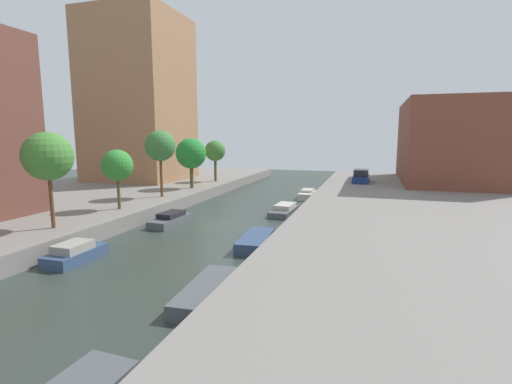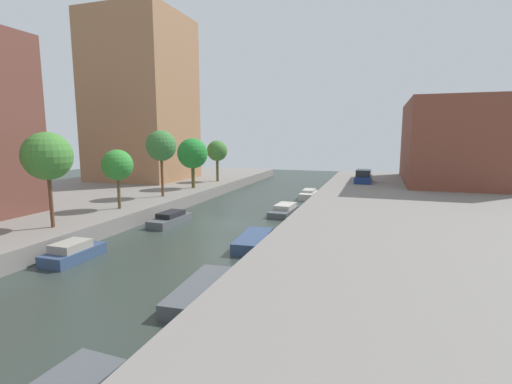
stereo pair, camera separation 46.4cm
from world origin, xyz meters
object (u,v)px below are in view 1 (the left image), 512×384
(moored_boat_right_1, at_px, (208,291))
(street_tree_2, at_px, (117,165))
(low_block_right, at_px, (451,142))
(street_tree_1, at_px, (48,157))
(apartment_tower_far, at_px, (139,99))
(moored_boat_left_1, at_px, (75,253))
(moored_boat_right_2, at_px, (256,241))
(street_tree_3, at_px, (160,146))
(street_tree_5, at_px, (215,151))
(street_tree_4, at_px, (191,154))
(moored_boat_right_3, at_px, (284,210))
(moored_boat_left_2, at_px, (171,219))
(moored_boat_right_4, at_px, (307,194))
(parked_car, at_px, (361,177))

(moored_boat_right_1, bearing_deg, street_tree_2, 139.56)
(low_block_right, relative_size, street_tree_1, 3.00)
(apartment_tower_far, distance_m, moored_boat_right_1, 34.09)
(moored_boat_left_1, xyz_separation_m, moored_boat_right_2, (7.69, 4.95, -0.09))
(street_tree_3, bearing_deg, moored_boat_right_2, -36.86)
(apartment_tower_far, height_order, street_tree_5, apartment_tower_far)
(low_block_right, height_order, street_tree_3, low_block_right)
(street_tree_1, bearing_deg, street_tree_4, 90.00)
(apartment_tower_far, bearing_deg, moored_boat_right_3, -27.05)
(moored_boat_left_2, bearing_deg, moored_boat_left_1, -94.04)
(street_tree_2, height_order, moored_boat_right_4, street_tree_2)
(street_tree_3, xyz_separation_m, moored_boat_left_1, (3.08, -13.03, -4.82))
(low_block_right, relative_size, moored_boat_right_3, 3.92)
(street_tree_3, height_order, moored_boat_left_1, street_tree_3)
(low_block_right, bearing_deg, moored_boat_right_4, -146.03)
(low_block_right, bearing_deg, moored_boat_left_2, -132.64)
(apartment_tower_far, bearing_deg, street_tree_2, -60.72)
(moored_boat_left_1, bearing_deg, apartment_tower_far, 117.19)
(apartment_tower_far, distance_m, moored_boat_left_2, 22.47)
(moored_boat_left_1, bearing_deg, street_tree_4, 99.46)
(street_tree_1, xyz_separation_m, moored_boat_right_4, (10.82, 19.86, -4.56))
(apartment_tower_far, relative_size, parked_car, 4.52)
(moored_boat_right_1, bearing_deg, parked_car, 81.19)
(moored_boat_right_2, bearing_deg, parked_car, 78.03)
(street_tree_2, distance_m, moored_boat_right_4, 18.20)
(apartment_tower_far, height_order, street_tree_3, apartment_tower_far)
(low_block_right, distance_m, street_tree_2, 34.36)
(street_tree_5, bearing_deg, street_tree_1, -90.00)
(street_tree_3, bearing_deg, street_tree_2, -90.00)
(street_tree_2, bearing_deg, apartment_tower_far, 119.28)
(street_tree_5, height_order, moored_boat_right_3, street_tree_5)
(apartment_tower_far, relative_size, moored_boat_left_2, 4.95)
(moored_boat_right_4, bearing_deg, street_tree_5, 166.21)
(street_tree_4, height_order, moored_boat_left_2, street_tree_4)
(low_block_right, distance_m, moored_boat_right_3, 23.18)
(street_tree_5, bearing_deg, moored_boat_left_2, -77.32)
(apartment_tower_far, bearing_deg, moored_boat_left_2, -50.82)
(street_tree_4, relative_size, moored_boat_left_2, 1.30)
(street_tree_1, relative_size, street_tree_5, 1.16)
(street_tree_5, distance_m, moored_boat_left_2, 17.12)
(street_tree_2, bearing_deg, moored_boat_left_1, -67.61)
(street_tree_1, xyz_separation_m, street_tree_3, (0.00, 11.23, 0.27))
(street_tree_5, relative_size, moored_boat_right_3, 1.13)
(street_tree_1, bearing_deg, moored_boat_left_1, -30.32)
(street_tree_2, bearing_deg, moored_boat_right_2, -13.21)
(street_tree_4, bearing_deg, moored_boat_right_2, -51.51)
(street_tree_5, distance_m, moored_boat_right_4, 11.83)
(moored_boat_right_3, height_order, moored_boat_right_4, moored_boat_right_4)
(apartment_tower_far, height_order, street_tree_1, apartment_tower_far)
(low_block_right, relative_size, street_tree_4, 3.27)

